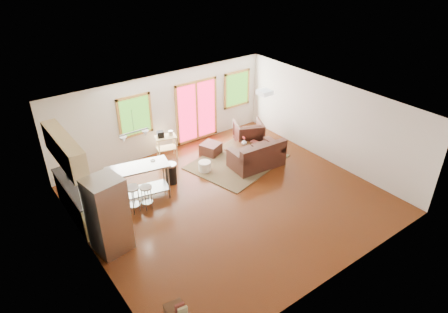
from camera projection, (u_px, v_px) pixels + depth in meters
floor at (231, 199)px, 10.85m from camera, size 7.50×7.00×0.02m
ceiling at (231, 110)px, 9.55m from camera, size 7.50×7.00×0.02m
back_wall at (164, 114)px, 12.66m from camera, size 7.50×0.02×2.60m
left_wall at (87, 211)px, 8.26m from camera, size 0.02×7.00×2.60m
right_wall at (329, 121)px, 12.14m from camera, size 0.02×7.00×2.60m
front_wall at (340, 230)px, 7.75m from camera, size 7.50×0.02×2.60m
window_left at (135, 116)px, 12.01m from camera, size 1.10×0.05×1.30m
french_doors at (197, 111)px, 13.34m from camera, size 1.60×0.05×2.10m
window_right at (237, 89)px, 14.02m from camera, size 1.10×0.05×1.30m
rug at (237, 162)px, 12.57m from camera, size 3.26×2.79×0.03m
loveseat at (257, 156)px, 12.20m from camera, size 1.68×1.03×0.86m
coffee_table at (239, 148)px, 12.77m from camera, size 1.02×0.79×0.36m
armchair at (249, 132)px, 13.41m from camera, size 1.16×1.13×0.92m
ottoman at (211, 149)px, 12.94m from camera, size 0.74×0.74×0.38m
pouf at (205, 167)px, 12.02m from camera, size 0.47×0.47×0.32m
vase at (244, 142)px, 12.70m from camera, size 0.19×0.20×0.28m
book at (253, 139)px, 12.76m from camera, size 0.20×0.05×0.27m
cabinets at (76, 185)px, 9.78m from camera, size 0.64×2.24×2.30m
refrigerator at (108, 215)px, 8.75m from camera, size 0.85×0.83×1.86m
island at (139, 177)px, 10.50m from camera, size 1.73×0.98×1.03m
cup at (153, 161)px, 10.60m from camera, size 0.14×0.11×0.13m
bar_stool_a at (133, 194)px, 10.09m from camera, size 0.45×0.45×0.76m
bar_stool_b at (146, 192)px, 10.26m from camera, size 0.33×0.33×0.67m
trash_can at (171, 173)px, 11.41m from camera, size 0.42×0.42×0.63m
kitchen_cart at (165, 140)px, 12.47m from camera, size 0.72×0.56×0.97m
ceiling_flush at (265, 92)px, 10.84m from camera, size 0.35×0.35×0.12m
pendant_light at (135, 136)px, 9.97m from camera, size 0.80×0.18×0.79m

